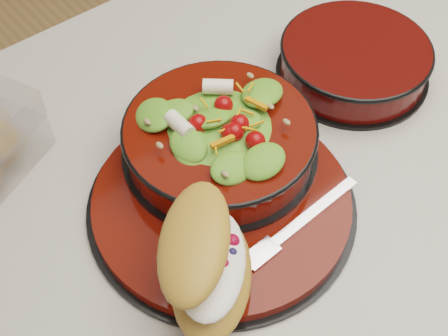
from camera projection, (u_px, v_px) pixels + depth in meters
island_counter at (278, 269)px, 1.21m from camera, size 1.24×0.74×0.90m
dinner_plate at (223, 202)px, 0.75m from camera, size 0.32×0.32×0.02m
salad_bowl at (220, 133)px, 0.75m from camera, size 0.25×0.25×0.10m
croissant at (208, 261)px, 0.63m from camera, size 0.17×0.18×0.09m
fork at (299, 224)px, 0.71m from camera, size 0.18×0.03×0.00m
extra_bowl at (355, 60)px, 0.88m from camera, size 0.22×0.22×0.05m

